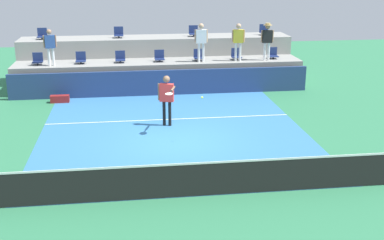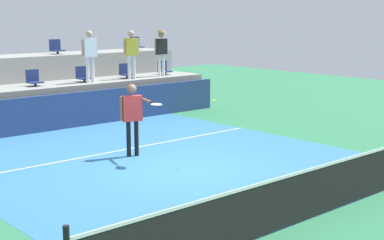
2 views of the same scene
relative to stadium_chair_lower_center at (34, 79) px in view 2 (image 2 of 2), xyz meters
name	(u,v)px [view 2 (image 2 of 2)]	position (x,y,z in m)	size (l,w,h in m)	color
ground_plane	(182,169)	(0.00, -7.23, -1.46)	(40.00, 40.00, 0.00)	#2D754C
court_inner_paint	(155,160)	(0.00, -6.23, -1.46)	(9.00, 10.00, 0.01)	teal
court_service_line	(122,150)	(0.00, -4.83, -1.46)	(9.00, 0.06, 0.00)	white
tennis_net	(328,186)	(0.00, -11.23, -0.97)	(10.48, 0.08, 1.07)	black
sponsor_backboard	(54,112)	(0.00, -1.23, -0.91)	(13.00, 0.16, 1.10)	navy
seating_tier_lower	(34,105)	(0.00, 0.07, -0.84)	(13.00, 1.80, 1.25)	gray
seating_tier_upper	(9,87)	(0.00, 1.87, -0.41)	(13.00, 1.80, 2.10)	gray
stadium_chair_lower_center	(34,79)	(0.00, 0.00, 0.00)	(0.44, 0.40, 0.52)	#2D2D33
stadium_chair_lower_mid_right	(83,75)	(1.80, 0.00, 0.00)	(0.44, 0.40, 0.52)	#2D2D33
stadium_chair_lower_right	(126,72)	(3.56, 0.00, 0.00)	(0.44, 0.40, 0.52)	#2D2D33
stadium_chair_lower_far_right	(164,69)	(5.31, 0.00, 0.00)	(0.44, 0.40, 0.52)	#2D2D33
stadium_chair_upper_right	(56,48)	(1.81, 1.80, 0.85)	(0.44, 0.40, 0.52)	#2D2D33
stadium_chair_upper_far_right	(136,45)	(5.36, 1.80, 0.85)	(0.44, 0.40, 0.52)	#2D2D33
tennis_player	(133,112)	(-0.15, -5.56, -0.34)	(0.61, 1.33, 1.82)	black
spectator_in_white	(90,51)	(1.85, -0.38, 0.83)	(0.60, 0.23, 1.73)	white
spectator_in_grey	(131,50)	(3.55, -0.38, 0.81)	(0.60, 0.26, 1.70)	white
spectator_with_hat	(161,48)	(4.89, -0.38, 0.82)	(0.58, 0.42, 1.70)	white
tennis_ball	(214,101)	(0.82, -7.45, 0.05)	(0.07, 0.07, 0.07)	#CCE033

